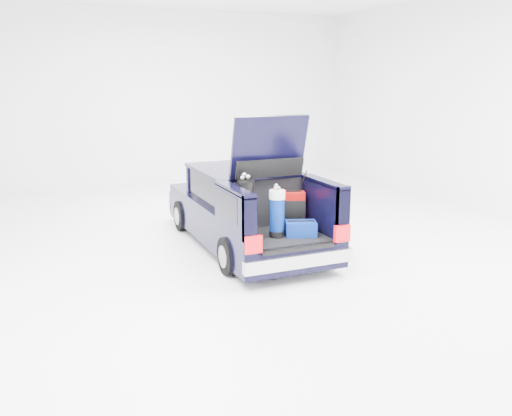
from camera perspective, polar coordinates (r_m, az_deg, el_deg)
name	(u,v)px	position (r m, az deg, el deg)	size (l,w,h in m)	color
ground	(246,245)	(10.16, -1.10, -3.93)	(14.00, 14.00, 0.00)	white
car	(243,209)	(10.08, -1.34, -0.11)	(1.87, 4.65, 2.47)	black
red_suitcase	(293,209)	(9.14, 3.95, -0.12)	(0.44, 0.37, 0.63)	#7B0404
black_golf_bag	(245,207)	(8.58, -1.12, 0.06)	(0.36, 0.38, 0.99)	black
blue_golf_bag	(277,213)	(8.50, 2.23, -0.52)	(0.33, 0.33, 0.85)	black
blue_duffel	(301,228)	(8.64, 4.73, -2.16)	(0.56, 0.46, 0.26)	navy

